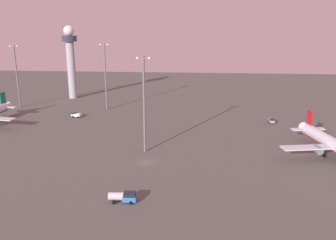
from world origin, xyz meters
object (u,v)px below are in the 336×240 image
at_px(fuel_truck, 123,197).
at_px(apron_light_west, 144,100).
at_px(maintenance_van, 76,115).
at_px(apron_light_central, 105,73).
at_px(apron_light_east, 17,73).
at_px(control_tower, 71,57).
at_px(cargo_loader, 271,120).

xyz_separation_m(fuel_truck, apron_light_west, (-0.22, 33.60, 15.64)).
height_order(maintenance_van, apron_light_west, apron_light_west).
bearing_deg(apron_light_central, maintenance_van, -119.78).
bearing_deg(apron_light_east, fuel_truck, -52.02).
distance_m(apron_light_east, apron_light_central, 44.15).
height_order(maintenance_van, apron_light_east, apron_light_east).
relative_size(control_tower, apron_light_east, 1.30).
xyz_separation_m(maintenance_van, apron_light_west, (36.79, -40.68, 15.82)).
xyz_separation_m(maintenance_van, apron_light_central, (9.45, 16.52, 16.33)).
bearing_deg(fuel_truck, cargo_loader, 143.44).
distance_m(fuel_truck, apron_light_west, 37.06).
distance_m(control_tower, cargo_loader, 111.66).
xyz_separation_m(control_tower, apron_light_east, (-18.28, -24.77, -5.62)).
xyz_separation_m(control_tower, apron_light_west, (53.19, -83.00, -5.63)).
height_order(cargo_loader, apron_light_central, apron_light_central).
height_order(cargo_loader, fuel_truck, fuel_truck).
distance_m(control_tower, apron_light_central, 36.89).
height_order(cargo_loader, apron_light_east, apron_light_east).
distance_m(control_tower, apron_light_west, 98.74).
height_order(control_tower, apron_light_central, control_tower).
distance_m(cargo_loader, apron_light_central, 78.31).
xyz_separation_m(control_tower, maintenance_van, (16.40, -42.32, -21.45)).
bearing_deg(control_tower, cargo_loader, -24.00).
relative_size(cargo_loader, apron_light_central, 0.13).
xyz_separation_m(apron_light_west, apron_light_central, (-27.33, 57.19, 0.51)).
bearing_deg(control_tower, apron_light_central, -44.95).
bearing_deg(control_tower, fuel_truck, -65.39).
height_order(fuel_truck, apron_light_west, apron_light_west).
relative_size(control_tower, apron_light_central, 1.26).
bearing_deg(apron_light_central, fuel_truck, -73.12).
height_order(control_tower, apron_light_west, control_tower).
relative_size(control_tower, apron_light_west, 1.30).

